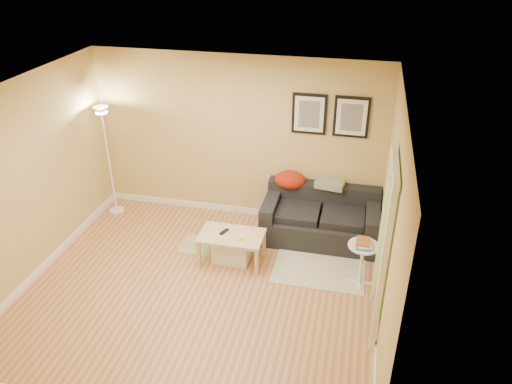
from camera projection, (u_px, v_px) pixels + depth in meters
The scene contains 24 objects.
floor at pixel (201, 288), 6.42m from camera, with size 4.50×4.50×0.00m, color tan.
ceiling at pixel (188, 95), 5.18m from camera, with size 4.50×4.50×0.00m, color white.
wall_back at pixel (238, 139), 7.52m from camera, with size 4.50×4.50×0.00m, color tan.
wall_front at pixel (116, 317), 4.09m from camera, with size 4.50×4.50×0.00m, color tan.
wall_left at pixel (27, 182), 6.24m from camera, with size 4.00×4.00×0.00m, color tan.
wall_right at pixel (390, 224), 5.36m from camera, with size 4.00×4.00×0.00m, color tan.
baseboard_back at pixel (239, 210), 8.10m from camera, with size 4.50×0.02×0.10m, color white.
baseboard_left at pixel (48, 262), 6.84m from camera, with size 0.02×4.00×0.10m, color white.
baseboard_right at pixel (376, 311), 5.96m from camera, with size 0.02×4.00×0.10m, color white.
sofa at pixel (321, 217), 7.28m from camera, with size 1.70×0.90×0.75m, color black, non-canonical shape.
red_throw at pixel (290, 180), 7.47m from camera, with size 0.48×0.36×0.28m, color #AA310F, non-canonical shape.
plaid_throw at pixel (330, 184), 7.33m from camera, with size 0.42×0.26×0.10m, color tan, non-canonical shape.
framed_print_left at pixel (309, 114), 7.05m from camera, with size 0.50×0.04×0.60m, color black, non-canonical shape.
framed_print_right at pixel (351, 117), 6.93m from camera, with size 0.50×0.04×0.60m, color black, non-canonical shape.
area_rug at pixel (319, 270), 6.75m from camera, with size 1.25×0.85×0.01m, color beige.
green_runner at pixel (206, 246), 7.25m from camera, with size 0.70×0.50×0.01m, color #668C4C.
coffee_table at pixel (232, 248), 6.84m from camera, with size 0.88×0.54×0.44m, color #DAB385, non-canonical shape.
remote_control at pixel (224, 232), 6.78m from camera, with size 0.05×0.16×0.02m, color black.
tape_roll at pixel (240, 239), 6.62m from camera, with size 0.07×0.07×0.03m, color yellow.
storage_bin at pixel (232, 250), 6.90m from camera, with size 0.52×0.38×0.32m, color white, non-canonical shape.
side_table at pixel (361, 264), 6.37m from camera, with size 0.40×0.40×0.61m, color white, non-canonical shape.
book_stack at pixel (364, 243), 6.19m from camera, with size 0.19×0.25×0.08m, color teal, non-canonical shape.
floor_lamp at pixel (110, 164), 7.76m from camera, with size 0.24×0.24×1.81m, color white, non-canonical shape.
doorway at pixel (382, 252), 5.37m from camera, with size 0.12×1.01×2.13m, color white, non-canonical shape.
Camera 1 is at (1.83, -4.76, 4.16)m, focal length 34.39 mm.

